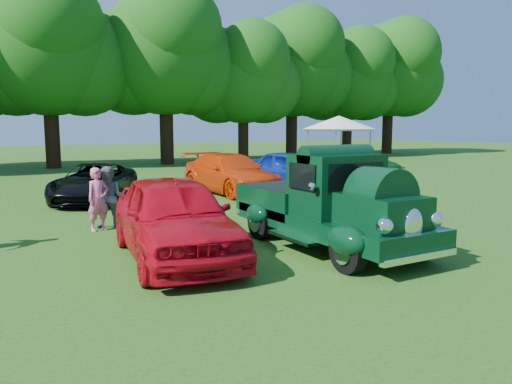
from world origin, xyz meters
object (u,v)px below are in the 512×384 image
red_convertible (174,217)px  back_car_blue (294,171)px  back_car_black (95,182)px  spectator_grey (110,198)px  back_car_orange (231,173)px  spectator_pink (98,199)px  back_car_green (361,165)px  canopy_tent (339,123)px  hero_pickup (329,207)px

red_convertible → back_car_blue: bearing=50.3°
back_car_black → spectator_grey: size_ratio=2.96×
back_car_black → back_car_orange: size_ratio=0.90×
back_car_blue → spectator_pink: bearing=-161.4°
back_car_blue → spectator_grey: bearing=-161.3°
back_car_green → spectator_grey: size_ratio=2.62×
spectator_pink → canopy_tent: bearing=14.1°
back_car_orange → back_car_blue: back_car_blue is taller
back_car_orange → back_car_green: size_ratio=1.25×
back_car_blue → back_car_green: (5.43, 2.29, -0.13)m
hero_pickup → canopy_tent: bearing=50.4°
back_car_green → canopy_tent: bearing=63.0°
back_car_black → back_car_blue: bearing=16.1°
back_car_black → back_car_green: size_ratio=1.13×
red_convertible → spectator_pink: 3.46m
spectator_pink → canopy_tent: size_ratio=0.37×
red_convertible → spectator_grey: (-0.41, 3.50, -0.03)m
back_car_blue → canopy_tent: canopy_tent is taller
back_car_black → canopy_tent: canopy_tent is taller
spectator_grey → canopy_tent: (15.78, 10.42, 1.93)m
red_convertible → spectator_pink: bearing=109.7°
canopy_tent → back_car_orange: bearing=-149.4°
hero_pickup → back_car_blue: size_ratio=1.08×
red_convertible → canopy_tent: canopy_tent is taller
red_convertible → back_car_black: red_convertible is taller
red_convertible → hero_pickup: bearing=-6.1°
back_car_orange → red_convertible: bearing=-126.6°
back_car_black → spectator_pink: bearing=-73.7°
hero_pickup → canopy_tent: 19.16m
spectator_pink → back_car_black: bearing=59.9°
back_car_orange → back_car_green: bearing=6.5°
red_convertible → back_car_black: (0.24, 8.39, -0.17)m
red_convertible → canopy_tent: (15.37, 13.91, 1.90)m
back_car_black → back_car_blue: 7.44m
red_convertible → back_car_orange: bearing=64.0°
back_car_blue → spectator_pink: back_car_blue is taller
back_car_green → spectator_pink: 14.90m
back_car_blue → back_car_orange: bearing=151.6°
hero_pickup → back_car_green: bearing=45.7°
spectator_grey → hero_pickup: bearing=-22.5°
red_convertible → back_car_green: 15.93m
back_car_green → spectator_pink: (-13.69, -5.86, 0.10)m
spectator_pink → spectator_grey: spectator_grey is taller
hero_pickup → back_car_black: bearing=107.9°
hero_pickup → red_convertible: size_ratio=1.07×
back_car_green → spectator_grey: bearing=-156.5°
hero_pickup → back_car_orange: hero_pickup is taller
canopy_tent → back_car_green: bearing=-117.2°
hero_pickup → spectator_grey: size_ratio=3.26×
red_convertible → spectator_grey: red_convertible is taller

